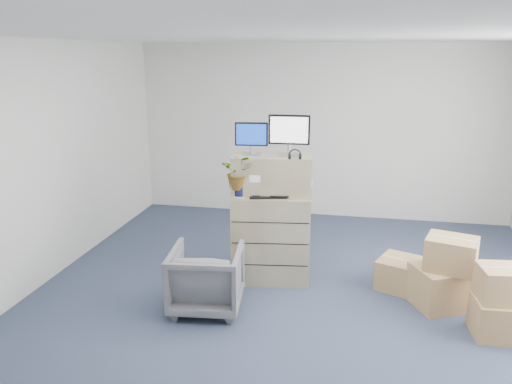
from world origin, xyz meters
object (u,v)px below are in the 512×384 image
Objects in this scene: keyboard at (270,196)px; potted_plant at (239,177)px; water_bottle at (277,183)px; monitor_left at (251,137)px; monitor_right at (289,133)px; filing_cabinet_lower at (271,237)px; office_chair at (206,276)px.

keyboard is 1.08× the size of potted_plant.
potted_plant is at bearing -150.38° from water_bottle.
water_bottle is at bearing 2.72° from monitor_left.
monitor_left is 0.61m from water_bottle.
monitor_left is 0.71m from keyboard.
keyboard is (0.24, -0.13, -0.65)m from monitor_left.
monitor_right is 0.75m from potted_plant.
water_bottle is (0.29, 0.04, -0.54)m from monitor_left.
water_bottle is (0.05, 0.18, 0.11)m from keyboard.
monitor_right is 1.00× the size of keyboard.
monitor_left is (-0.24, 0.03, 1.19)m from filing_cabinet_lower.
keyboard is at bearing -138.46° from monitor_right.
monitor_right is 0.62× the size of office_chair.
keyboard is (-0.19, -0.17, -0.70)m from monitor_right.
office_chair is (-0.20, -0.72, -0.91)m from potted_plant.
monitor_right is at bearing -0.37° from monitor_left.
monitor_left is at bearing -114.81° from office_chair.
potted_plant is (-0.53, -0.22, -0.48)m from monitor_right.
monitor_left is 1.64m from office_chair.
water_bottle is at bearing 177.15° from monitor_right.
monitor_left is 0.87× the size of potted_plant.
office_chair is (-0.59, -0.94, -0.80)m from water_bottle.
monitor_right is at bearing 12.54° from filing_cabinet_lower.
water_bottle is 0.33× the size of office_chair.
monitor_left is at bearing 135.43° from keyboard.
monitor_right is 1.83m from office_chair.
filing_cabinet_lower is at bearing -128.21° from office_chair.
filing_cabinet_lower is at bearing -12.63° from monitor_left.
filing_cabinet_lower is 2.79× the size of monitor_left.
filing_cabinet_lower is 1.26m from monitor_right.
potted_plant is at bearing 172.40° from keyboard.
monitor_right reaches higher than monitor_left.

